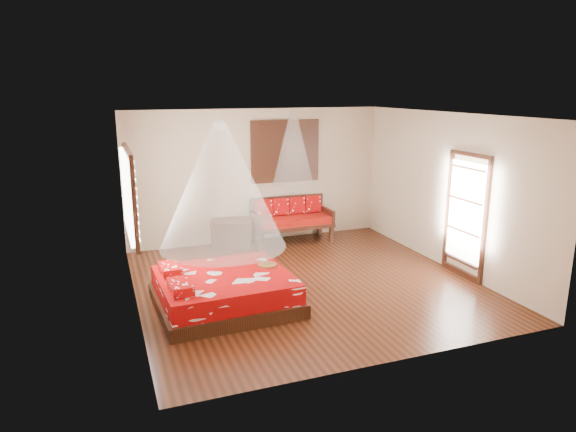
# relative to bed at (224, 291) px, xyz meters

# --- Properties ---
(room) EXTENTS (5.54, 5.54, 2.84)m
(room) POSITION_rel_bed_xyz_m (1.52, 0.46, 1.15)
(room) COLOR #32170B
(room) RESTS_ON ground
(bed) EXTENTS (2.08, 1.90, 0.63)m
(bed) POSITION_rel_bed_xyz_m (0.00, 0.00, 0.00)
(bed) COLOR black
(bed) RESTS_ON floor
(daybed) EXTENTS (1.68, 0.75, 0.94)m
(daybed) POSITION_rel_bed_xyz_m (2.15, 2.84, 0.27)
(daybed) COLOR black
(daybed) RESTS_ON floor
(storage_chest) EXTENTS (0.97, 0.82, 0.57)m
(storage_chest) POSITION_rel_bed_xyz_m (0.85, 2.91, 0.04)
(storage_chest) COLOR black
(storage_chest) RESTS_ON floor
(shutter_panel) EXTENTS (1.52, 0.06, 1.32)m
(shutter_panel) POSITION_rel_bed_xyz_m (2.15, 3.18, 1.65)
(shutter_panel) COLOR black
(shutter_panel) RESTS_ON wall_back
(window_left) EXTENTS (0.10, 1.74, 1.34)m
(window_left) POSITION_rel_bed_xyz_m (-1.19, 0.66, 1.45)
(window_left) COLOR black
(window_left) RESTS_ON wall_left
(glazed_door) EXTENTS (0.08, 1.02, 2.16)m
(glazed_door) POSITION_rel_bed_xyz_m (4.23, -0.14, 0.82)
(glazed_door) COLOR black
(glazed_door) RESTS_ON floor
(wine_tray) EXTENTS (0.29, 0.29, 0.23)m
(wine_tray) POSITION_rel_bed_xyz_m (0.75, 0.17, 0.31)
(wine_tray) COLOR brown
(wine_tray) RESTS_ON bed
(mosquito_net_main) EXTENTS (1.84, 1.84, 1.80)m
(mosquito_net_main) POSITION_rel_bed_xyz_m (0.02, 0.00, 1.60)
(mosquito_net_main) COLOR white
(mosquito_net_main) RESTS_ON ceiling
(mosquito_net_daybed) EXTENTS (0.87, 0.87, 1.50)m
(mosquito_net_daybed) POSITION_rel_bed_xyz_m (2.15, 2.71, 1.75)
(mosquito_net_daybed) COLOR white
(mosquito_net_daybed) RESTS_ON ceiling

